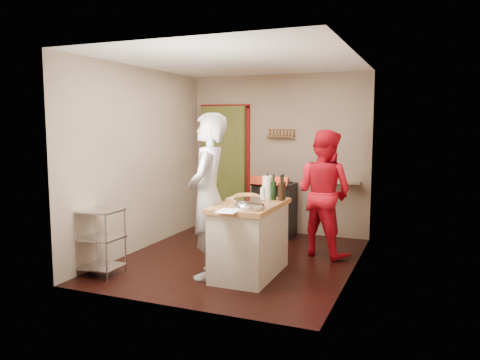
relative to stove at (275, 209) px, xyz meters
name	(u,v)px	position (x,y,z in m)	size (l,w,h in m)	color
floor	(238,259)	(-0.05, -1.42, -0.45)	(3.50, 3.50, 0.00)	black
back_wall	(243,163)	(-0.69, 0.36, 0.68)	(3.00, 0.44, 2.60)	tan
left_wall	(141,159)	(-1.55, -1.42, 0.85)	(0.04, 3.50, 2.60)	tan
right_wall	(354,167)	(1.45, -1.42, 0.85)	(0.04, 3.50, 2.60)	tan
ceiling	(238,60)	(-0.05, -1.42, 2.16)	(3.00, 3.50, 0.02)	white
stove	(275,209)	(0.00, 0.00, 0.00)	(0.60, 0.63, 1.00)	black
wire_shelving	(101,239)	(-1.33, -2.62, -0.01)	(0.48, 0.40, 0.80)	silver
island	(250,237)	(0.33, -1.96, 0.01)	(0.68, 1.31, 1.18)	beige
person_stripe	(208,196)	(-0.11, -2.19, 0.51)	(0.70, 0.46, 1.93)	#A3A3A7
person_red	(324,193)	(0.95, -0.75, 0.41)	(0.84, 0.65, 1.73)	red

